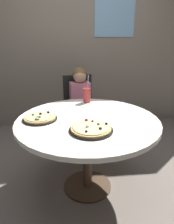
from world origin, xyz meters
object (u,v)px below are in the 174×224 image
(dining_table, at_px, (88,128))
(pizza_cheese, at_px, (40,118))
(pizza_veggie, at_px, (91,129))
(soda_cup, at_px, (87,95))
(chair_wooden, at_px, (79,106))
(diner_child, at_px, (81,114))

(dining_table, bearing_deg, pizza_cheese, 175.41)
(pizza_veggie, height_order, pizza_cheese, pizza_veggie)
(dining_table, xyz_separation_m, soda_cup, (0.05, 0.50, 0.17))
(chair_wooden, xyz_separation_m, pizza_veggie, (0.01, -1.28, 0.24))
(dining_table, bearing_deg, chair_wooden, 90.58)
(diner_child, distance_m, pizza_cheese, 0.97)
(pizza_veggie, height_order, soda_cup, soda_cup)
(diner_child, bearing_deg, soda_cup, -83.78)
(pizza_veggie, relative_size, soda_cup, 1.15)
(soda_cup, bearing_deg, pizza_cheese, -135.40)
(diner_child, bearing_deg, pizza_cheese, -118.22)
(dining_table, distance_m, chair_wooden, 1.04)
(diner_child, distance_m, soda_cup, 0.49)
(diner_child, relative_size, pizza_cheese, 3.49)
(diner_child, bearing_deg, chair_wooden, 95.97)
(chair_wooden, relative_size, diner_child, 0.88)
(diner_child, xyz_separation_m, pizza_veggie, (-0.01, -1.10, 0.28))
(chair_wooden, bearing_deg, diner_child, -84.03)
(pizza_cheese, bearing_deg, diner_child, 61.78)
(diner_child, xyz_separation_m, soda_cup, (0.04, -0.35, 0.35))
(dining_table, relative_size, diner_child, 1.20)
(chair_wooden, height_order, soda_cup, soda_cup)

